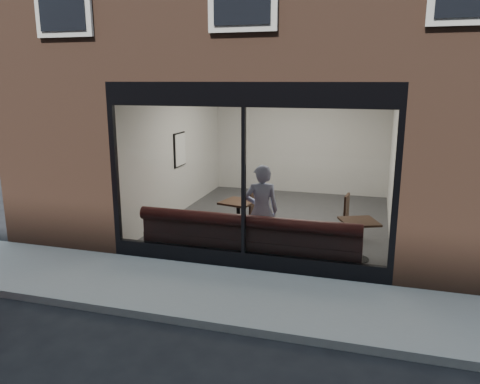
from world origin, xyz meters
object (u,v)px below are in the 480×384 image
(person, at_px, (261,211))
(cafe_table_right, at_px, (359,222))
(cafe_table_left, at_px, (238,202))
(banquette, at_px, (250,248))
(cafe_chair_left, at_px, (244,221))
(cafe_chair_right, at_px, (336,227))

(person, relative_size, cafe_table_right, 2.81)
(cafe_table_left, xyz_separation_m, cafe_table_right, (2.49, -0.71, 0.00))
(banquette, xyz_separation_m, cafe_chair_left, (-0.56, 1.59, 0.01))
(cafe_table_left, relative_size, cafe_chair_left, 1.61)
(banquette, distance_m, cafe_table_left, 1.48)
(cafe_chair_right, bearing_deg, cafe_table_right, 119.49)
(cafe_chair_left, bearing_deg, person, 119.48)
(cafe_table_right, relative_size, cafe_chair_right, 1.48)
(cafe_chair_left, bearing_deg, banquette, 110.12)
(cafe_chair_left, relative_size, cafe_chair_right, 0.96)
(cafe_table_right, bearing_deg, banquette, -163.87)
(banquette, bearing_deg, cafe_table_left, 115.01)
(banquette, relative_size, cafe_table_right, 6.47)
(banquette, xyz_separation_m, cafe_chair_right, (1.42, 1.72, 0.01))
(banquette, distance_m, person, 0.73)
(banquette, xyz_separation_m, cafe_table_left, (-0.59, 1.26, 0.52))
(cafe_table_right, distance_m, cafe_chair_left, 2.72)
(cafe_chair_right, bearing_deg, cafe_chair_left, 10.41)
(person, xyz_separation_m, cafe_chair_right, (1.28, 1.40, -0.63))
(person, distance_m, cafe_table_left, 1.20)
(banquette, distance_m, cafe_table_right, 2.05)
(person, distance_m, cafe_chair_left, 1.59)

